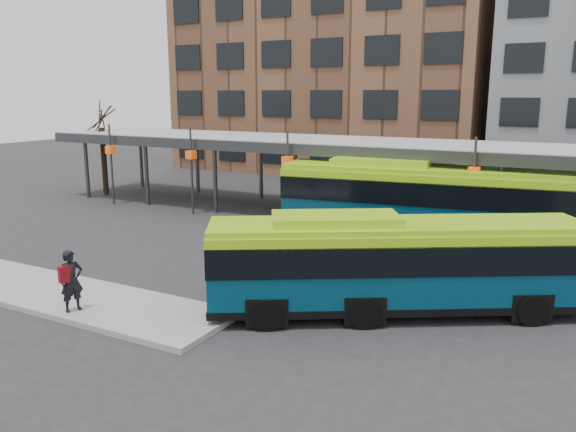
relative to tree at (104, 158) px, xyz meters
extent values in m
plane|color=#28282B|center=(18.00, -12.00, -2.43)|extent=(120.00, 120.00, 0.00)
cube|color=gray|center=(12.50, -15.00, -2.34)|extent=(14.00, 3.00, 0.18)
cube|color=#999B9E|center=(18.00, 1.00, 1.57)|extent=(40.00, 6.00, 0.35)
cube|color=#383A3D|center=(18.00, -2.00, 1.42)|extent=(40.00, 0.15, 0.55)
cylinder|color=#383A3D|center=(0.00, -1.50, -0.53)|extent=(0.24, 0.24, 3.80)
cylinder|color=#383A3D|center=(0.00, 3.50, -0.53)|extent=(0.24, 0.24, 3.80)
cylinder|color=#383A3D|center=(5.00, -1.50, -0.53)|extent=(0.24, 0.24, 3.80)
cylinder|color=#383A3D|center=(5.00, 3.50, -0.53)|extent=(0.24, 0.24, 3.80)
cylinder|color=#383A3D|center=(10.00, -1.50, -0.53)|extent=(0.24, 0.24, 3.80)
cylinder|color=#383A3D|center=(10.00, 3.50, -0.53)|extent=(0.24, 0.24, 3.80)
cylinder|color=#383A3D|center=(15.00, -1.50, -0.53)|extent=(0.24, 0.24, 3.80)
cylinder|color=#383A3D|center=(15.00, 3.50, -0.53)|extent=(0.24, 0.24, 3.80)
cylinder|color=#383A3D|center=(20.00, -1.50, -0.53)|extent=(0.24, 0.24, 3.80)
cylinder|color=#383A3D|center=(20.00, 3.50, -0.53)|extent=(0.24, 0.24, 3.80)
cylinder|color=#383A3D|center=(25.00, -1.50, -0.53)|extent=(0.24, 0.24, 3.80)
cylinder|color=#383A3D|center=(25.00, 3.50, -0.53)|extent=(0.24, 0.24, 3.80)
cylinder|color=#383A3D|center=(3.00, -2.30, -0.03)|extent=(0.12, 0.12, 4.80)
cube|color=#E84E0D|center=(3.00, -2.30, 0.87)|extent=(0.45, 0.45, 0.45)
cylinder|color=#383A3D|center=(9.00, -2.30, -0.03)|extent=(0.12, 0.12, 4.80)
cube|color=#E84E0D|center=(9.00, -2.30, 0.87)|extent=(0.45, 0.45, 0.45)
cylinder|color=#383A3D|center=(15.00, -2.30, -0.03)|extent=(0.12, 0.12, 4.80)
cube|color=#E84E0D|center=(15.00, -2.30, 0.87)|extent=(0.45, 0.45, 0.45)
cylinder|color=#383A3D|center=(24.00, -2.30, -0.03)|extent=(0.12, 0.12, 4.80)
cube|color=#E84E0D|center=(24.00, -2.30, 0.87)|extent=(0.45, 0.45, 0.45)
cylinder|color=black|center=(0.00, 0.00, -0.23)|extent=(0.36, 0.36, 4.40)
cylinder|color=black|center=(0.10, 0.00, 2.37)|extent=(0.08, 1.63, 1.59)
cylinder|color=black|center=(0.00, 0.10, 2.37)|extent=(1.63, 0.13, 1.59)
cylinder|color=black|center=(-0.10, -0.01, 2.37)|extent=(0.15, 1.63, 1.59)
cylinder|color=black|center=(0.00, -0.10, 2.37)|extent=(1.63, 0.10, 1.59)
cube|color=brown|center=(8.00, 20.00, 8.57)|extent=(26.00, 14.00, 22.00)
cube|color=#07364F|center=(23.43, -11.11, -0.94)|extent=(10.82, 7.72, 2.33)
cube|color=black|center=(23.43, -11.11, -0.47)|extent=(10.89, 7.79, 0.89)
cube|color=#98D515|center=(23.43, -11.11, 0.32)|extent=(10.77, 7.64, 0.19)
cube|color=#98D515|center=(21.82, -12.06, 0.51)|extent=(4.07, 3.35, 0.33)
cube|color=black|center=(23.43, -11.11, -2.00)|extent=(10.90, 7.80, 0.22)
cylinder|color=black|center=(27.22, -10.19, -1.97)|extent=(0.95, 0.72, 0.93)
cylinder|color=black|center=(26.06, -8.23, -1.97)|extent=(0.95, 0.72, 0.93)
cylinder|color=black|center=(23.05, -12.66, -1.97)|extent=(0.95, 0.72, 0.93)
cylinder|color=black|center=(21.88, -10.70, -1.97)|extent=(0.95, 0.72, 0.93)
cylinder|color=black|center=(20.64, -14.09, -1.97)|extent=(0.95, 0.72, 0.93)
cylinder|color=black|center=(19.48, -12.13, -1.97)|extent=(0.95, 0.72, 0.93)
cube|color=#07364F|center=(22.00, -1.88, -0.67)|extent=(13.45, 4.51, 2.75)
cube|color=black|center=(22.00, -1.88, -0.12)|extent=(13.51, 4.59, 1.04)
cube|color=#98D515|center=(22.00, -1.88, 0.81)|extent=(13.43, 4.40, 0.22)
cube|color=#98D515|center=(19.82, -2.18, 1.03)|extent=(4.63, 2.56, 0.38)
cube|color=black|center=(22.00, -1.88, -1.92)|extent=(13.52, 4.59, 0.26)
cylinder|color=black|center=(26.54, -2.62, -1.88)|extent=(1.13, 0.48, 1.10)
cylinder|color=black|center=(26.17, 0.04, -1.88)|extent=(1.13, 0.48, 1.10)
cylinder|color=black|center=(20.87, -3.39, -1.88)|extent=(1.13, 0.48, 1.10)
cylinder|color=black|center=(20.51, -0.73, -1.88)|extent=(1.13, 0.48, 1.10)
cylinder|color=black|center=(17.60, -3.84, -1.88)|extent=(1.13, 0.48, 1.10)
cylinder|color=black|center=(17.24, -1.18, -1.88)|extent=(1.13, 0.48, 1.10)
imported|color=black|center=(14.97, -15.92, -1.32)|extent=(0.65, 0.79, 1.88)
cube|color=maroon|center=(14.91, -16.09, -1.07)|extent=(0.30, 0.40, 0.50)
camera|label=1|loc=(28.16, -26.93, 4.13)|focal=35.00mm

